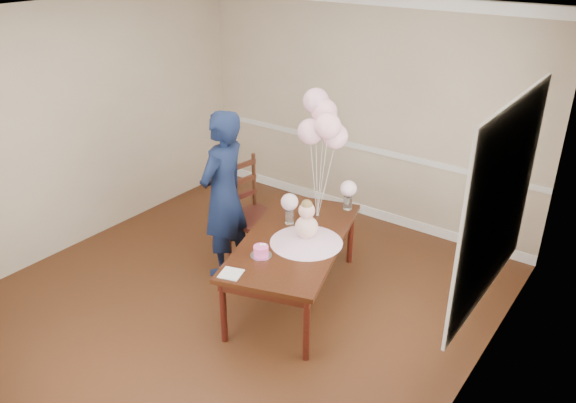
{
  "coord_description": "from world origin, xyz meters",
  "views": [
    {
      "loc": [
        3.12,
        -3.33,
        3.31
      ],
      "look_at": [
        0.38,
        0.46,
        1.05
      ],
      "focal_mm": 35.0,
      "sensor_mm": 36.0,
      "label": 1
    }
  ],
  "objects_px": {
    "birthday_cake": "(261,251)",
    "woman": "(224,195)",
    "dining_table_top": "(294,240)",
    "dining_chair_seat": "(254,218)"
  },
  "relations": [
    {
      "from": "birthday_cake",
      "to": "dining_chair_seat",
      "type": "distance_m",
      "value": 1.1
    },
    {
      "from": "dining_table_top",
      "to": "birthday_cake",
      "type": "height_order",
      "value": "birthday_cake"
    },
    {
      "from": "dining_table_top",
      "to": "woman",
      "type": "xyz_separation_m",
      "value": [
        -0.87,
        -0.01,
        0.23
      ]
    },
    {
      "from": "dining_table_top",
      "to": "dining_chair_seat",
      "type": "distance_m",
      "value": 0.87
    },
    {
      "from": "dining_chair_seat",
      "to": "dining_table_top",
      "type": "bearing_deg",
      "value": -14.69
    },
    {
      "from": "birthday_cake",
      "to": "woman",
      "type": "bearing_deg",
      "value": 152.4
    },
    {
      "from": "birthday_cake",
      "to": "woman",
      "type": "xyz_separation_m",
      "value": [
        -0.82,
        0.43,
        0.16
      ]
    },
    {
      "from": "dining_table_top",
      "to": "woman",
      "type": "bearing_deg",
      "value": 163.37
    },
    {
      "from": "dining_chair_seat",
      "to": "woman",
      "type": "xyz_separation_m",
      "value": [
        -0.09,
        -0.37,
        0.39
      ]
    },
    {
      "from": "dining_table_top",
      "to": "dining_chair_seat",
      "type": "height_order",
      "value": "dining_table_top"
    }
  ]
}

